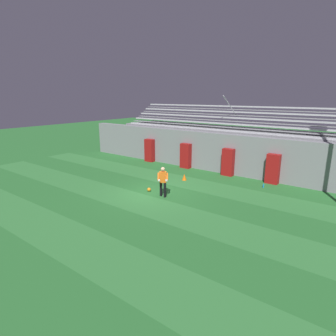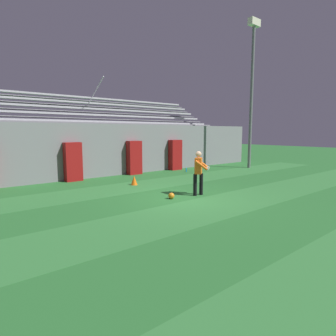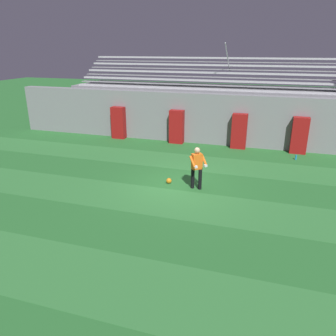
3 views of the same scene
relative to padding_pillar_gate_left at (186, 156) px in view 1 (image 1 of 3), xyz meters
The scene contains 14 objects.
ground_plane 6.27m from the padding_pillar_gate_left, 73.65° to the right, with size 80.00×80.00×0.00m, color #286B2D.
turf_stripe_near 12.11m from the padding_pillar_gate_left, 81.69° to the right, with size 28.00×2.22×0.01m, color #337A38.
turf_stripe_mid 7.76m from the padding_pillar_gate_left, 76.91° to the right, with size 28.00×2.22×0.01m, color #337A38.
turf_stripe_far 3.65m from the padding_pillar_gate_left, 60.33° to the right, with size 28.00×2.22×0.01m, color #337A38.
back_wall 1.89m from the padding_pillar_gate_left, 17.49° to the left, with size 24.00×0.60×2.80m, color gray.
padding_pillar_gate_left is the anchor object (origin of this frame).
padding_pillar_gate_right 3.49m from the padding_pillar_gate_left, ahead, with size 0.80×0.44×1.88m, color maroon.
padding_pillar_far_left 3.62m from the padding_pillar_gate_left, behind, with size 0.80×0.44×1.88m, color maroon.
padding_pillar_far_right 6.53m from the padding_pillar_gate_left, ahead, with size 0.80×0.44×1.88m, color maroon.
bleacher_stand 3.43m from the padding_pillar_gate_left, 58.89° to the left, with size 18.00×4.05×5.43m.
goalkeeper 6.54m from the padding_pillar_gate_left, 67.40° to the right, with size 0.74×0.72×1.67m.
soccer_ball 6.05m from the padding_pillar_gate_left, 77.12° to the right, with size 0.22×0.22×0.22m, color orange.
traffic_cone 3.33m from the padding_pillar_gate_left, 57.85° to the right, with size 0.30×0.30×0.42m, color orange.
water_bottle 6.57m from the padding_pillar_gate_left, 10.31° to the right, with size 0.07×0.07×0.24m, color #1E8CD8.
Camera 1 is at (9.75, -11.55, 5.41)m, focal length 30.00 mm.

